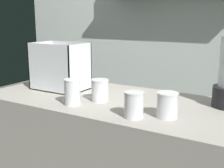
% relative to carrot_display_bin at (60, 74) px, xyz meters
% --- Properties ---
extents(back_wall_unit, '(2.60, 0.24, 2.50)m').
position_rel_carrot_display_bin_xyz_m(back_wall_unit, '(0.38, 0.74, 0.27)').
color(back_wall_unit, silver).
rests_on(back_wall_unit, ground_plane).
extents(carrot_display_bin, '(0.31, 0.21, 0.28)m').
position_rel_carrot_display_bin_xyz_m(carrot_display_bin, '(0.00, 0.00, 0.00)').
color(carrot_display_bin, white).
rests_on(carrot_display_bin, counter).
extents(juice_cup_mango_far_left, '(0.08, 0.08, 0.13)m').
position_rel_carrot_display_bin_xyz_m(juice_cup_mango_far_left, '(0.27, -0.23, -0.03)').
color(juice_cup_mango_far_left, white).
rests_on(juice_cup_mango_far_left, counter).
extents(juice_cup_beet_left, '(0.09, 0.09, 0.11)m').
position_rel_carrot_display_bin_xyz_m(juice_cup_beet_left, '(0.35, -0.10, -0.04)').
color(juice_cup_beet_left, white).
rests_on(juice_cup_beet_left, counter).
extents(juice_cup_orange_middle, '(0.09, 0.09, 0.11)m').
position_rel_carrot_display_bin_xyz_m(juice_cup_orange_middle, '(0.62, -0.24, -0.04)').
color(juice_cup_orange_middle, white).
rests_on(juice_cup_orange_middle, counter).
extents(juice_cup_pomegranate_right, '(0.09, 0.09, 0.11)m').
position_rel_carrot_display_bin_xyz_m(juice_cup_pomegranate_right, '(0.74, -0.17, -0.04)').
color(juice_cup_pomegranate_right, white).
rests_on(juice_cup_pomegranate_right, counter).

